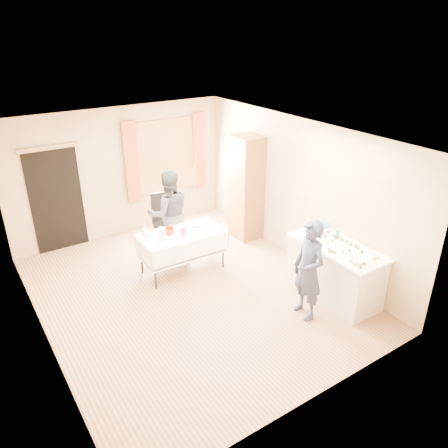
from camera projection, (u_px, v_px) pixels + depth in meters
floor at (190, 292)px, 7.21m from camera, size 4.50×5.50×0.02m
ceiling at (184, 135)px, 6.10m from camera, size 4.50×5.50×0.02m
wall_back at (120, 173)px, 8.74m from camera, size 4.50×0.02×2.60m
wall_front at (316, 312)px, 4.57m from camera, size 4.50×0.02×2.60m
wall_left at (31, 261)px, 5.53m from camera, size 0.02×5.50×2.60m
wall_right at (298, 191)px, 7.78m from camera, size 0.02×5.50×2.60m
window_frame at (166, 156)px, 9.13m from camera, size 1.32×0.06×1.52m
window_pane at (166, 156)px, 9.12m from camera, size 1.20×0.02×1.40m
curtain_left at (131, 162)px, 8.70m from camera, size 0.28×0.06×1.65m
curtain_right at (199, 151)px, 9.48m from camera, size 0.28×0.06×1.65m
doorway at (57, 200)px, 8.20m from camera, size 0.95×0.04×2.00m
door_lintel at (48, 148)px, 7.74m from camera, size 1.05×0.06×0.08m
cabinet at (246, 188)px, 8.67m from camera, size 0.50×0.60×2.10m
counter at (335, 271)px, 6.94m from camera, size 0.74×1.56×0.91m
party_table at (182, 248)px, 7.66m from camera, size 1.49×0.80×0.75m
chair at (167, 231)px, 8.55m from camera, size 0.50×0.50×1.08m
girl at (309, 270)px, 6.33m from camera, size 0.63×0.47×1.56m
woman at (169, 214)px, 8.03m from camera, size 1.13×1.04×1.68m
soda_can at (337, 235)px, 6.95m from camera, size 0.07×0.07×0.12m
mixing_bowl at (356, 261)px, 6.26m from camera, size 0.37×0.37×0.05m
foam_block at (308, 230)px, 7.17m from camera, size 0.17×0.13×0.08m
blue_basket at (317, 225)px, 7.34m from camera, size 0.36×0.31×0.08m
pitcher at (162, 235)px, 7.18m from camera, size 0.14×0.14×0.22m
cup_red at (169, 231)px, 7.43m from camera, size 0.19×0.19×0.13m
cup_rainbow at (183, 233)px, 7.39m from camera, size 0.17×0.17×0.11m
small_bowl at (196, 225)px, 7.73m from camera, size 0.20×0.20×0.06m
pastry_tray at (209, 227)px, 7.69m from camera, size 0.28×0.20×0.02m
bottle at (145, 231)px, 7.36m from camera, size 0.11×0.11×0.19m
cake_balls at (342, 246)px, 6.68m from camera, size 0.50×1.11×0.04m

